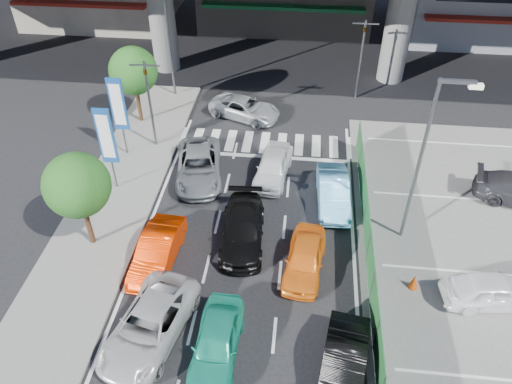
# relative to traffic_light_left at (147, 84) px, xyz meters

# --- Properties ---
(ground) EXTENTS (120.00, 120.00, 0.00)m
(ground) POSITION_rel_traffic_light_left_xyz_m (6.20, -12.00, -3.94)
(ground) COLOR black
(ground) RESTS_ON ground
(sidewalk_left) EXTENTS (4.00, 30.00, 0.12)m
(sidewalk_left) POSITION_rel_traffic_light_left_xyz_m (-0.80, -8.00, -3.88)
(sidewalk_left) COLOR #5C5C59
(sidewalk_left) RESTS_ON ground
(fence_run) EXTENTS (0.16, 22.00, 1.80)m
(fence_run) POSITION_rel_traffic_light_left_xyz_m (11.50, -11.00, -3.04)
(fence_run) COLOR #21602D
(fence_run) RESTS_ON ground
(traffic_light_left) EXTENTS (1.60, 1.24, 5.20)m
(traffic_light_left) POSITION_rel_traffic_light_left_xyz_m (0.00, 0.00, 0.00)
(traffic_light_left) COLOR #595B60
(traffic_light_left) RESTS_ON ground
(traffic_light_right) EXTENTS (1.60, 1.24, 5.20)m
(traffic_light_right) POSITION_rel_traffic_light_left_xyz_m (11.70, 7.00, 0.00)
(traffic_light_right) COLOR #595B60
(traffic_light_right) RESTS_ON ground
(street_lamp_right) EXTENTS (1.65, 0.22, 8.00)m
(street_lamp_right) POSITION_rel_traffic_light_left_xyz_m (13.37, -6.00, 0.83)
(street_lamp_right) COLOR #595B60
(street_lamp_right) RESTS_ON ground
(street_lamp_left) EXTENTS (1.65, 0.22, 8.00)m
(street_lamp_left) POSITION_rel_traffic_light_left_xyz_m (-0.13, 6.00, 0.83)
(street_lamp_left) COLOR #595B60
(street_lamp_left) RESTS_ON ground
(signboard_near) EXTENTS (0.80, 0.14, 4.70)m
(signboard_near) POSITION_rel_traffic_light_left_xyz_m (-1.00, -4.01, -0.87)
(signboard_near) COLOR #595B60
(signboard_near) RESTS_ON ground
(signboard_far) EXTENTS (0.80, 0.14, 4.70)m
(signboard_far) POSITION_rel_traffic_light_left_xyz_m (-1.40, -1.01, -0.87)
(signboard_far) COLOR #595B60
(signboard_far) RESTS_ON ground
(tree_near) EXTENTS (2.80, 2.80, 4.80)m
(tree_near) POSITION_rel_traffic_light_left_xyz_m (-0.80, -8.00, -0.55)
(tree_near) COLOR #382314
(tree_near) RESTS_ON ground
(tree_far) EXTENTS (2.80, 2.80, 4.80)m
(tree_far) POSITION_rel_traffic_light_left_xyz_m (-1.60, 2.50, -0.55)
(tree_far) COLOR #382314
(tree_far) RESTS_ON ground
(sedan_white_mid_left) EXTENTS (3.31, 5.34, 1.38)m
(sedan_white_mid_left) POSITION_rel_traffic_light_left_xyz_m (3.16, -12.53, -3.25)
(sedan_white_mid_left) COLOR silver
(sedan_white_mid_left) RESTS_ON ground
(taxi_teal_mid) EXTENTS (1.73, 4.09, 1.38)m
(taxi_teal_mid) POSITION_rel_traffic_light_left_xyz_m (5.77, -12.97, -3.25)
(taxi_teal_mid) COLOR #1CA081
(taxi_teal_mid) RESTS_ON ground
(hatch_black_mid_right) EXTENTS (2.07, 4.36, 1.38)m
(hatch_black_mid_right) POSITION_rel_traffic_light_left_xyz_m (10.29, -13.47, -3.25)
(hatch_black_mid_right) COLOR black
(hatch_black_mid_right) RESTS_ON ground
(taxi_orange_left) EXTENTS (1.72, 4.27, 1.38)m
(taxi_orange_left) POSITION_rel_traffic_light_left_xyz_m (2.48, -8.81, -3.25)
(taxi_orange_left) COLOR #EA2E00
(taxi_orange_left) RESTS_ON ground
(sedan_black_mid) EXTENTS (2.21, 4.80, 1.36)m
(sedan_black_mid) POSITION_rel_traffic_light_left_xyz_m (5.95, -7.06, -3.26)
(sedan_black_mid) COLOR black
(sedan_black_mid) RESTS_ON ground
(taxi_orange_right) EXTENTS (1.98, 4.04, 1.33)m
(taxi_orange_right) POSITION_rel_traffic_light_left_xyz_m (8.80, -8.53, -3.27)
(taxi_orange_right) COLOR orange
(taxi_orange_right) RESTS_ON ground
(wagon_silver_front_left) EXTENTS (3.15, 5.30, 1.38)m
(wagon_silver_front_left) POSITION_rel_traffic_light_left_xyz_m (3.05, -2.58, -3.25)
(wagon_silver_front_left) COLOR gray
(wagon_silver_front_left) RESTS_ON ground
(sedan_white_front_mid) EXTENTS (2.07, 4.20, 1.38)m
(sedan_white_front_mid) POSITION_rel_traffic_light_left_xyz_m (6.92, -2.18, -3.25)
(sedan_white_front_mid) COLOR white
(sedan_white_front_mid) RESTS_ON ground
(kei_truck_front_right) EXTENTS (1.70, 4.27, 1.38)m
(kei_truck_front_right) POSITION_rel_traffic_light_left_xyz_m (10.06, -3.97, -3.25)
(kei_truck_front_right) COLOR #5FB1E7
(kei_truck_front_right) RESTS_ON ground
(crossing_wagon_silver) EXTENTS (4.86, 3.47, 1.23)m
(crossing_wagon_silver) POSITION_rel_traffic_light_left_xyz_m (4.69, 3.76, -3.32)
(crossing_wagon_silver) COLOR #A6A9AE
(crossing_wagon_silver) RESTS_ON ground
(parked_sedan_white) EXTENTS (4.15, 2.04, 1.36)m
(parked_sedan_white) POSITION_rel_traffic_light_left_xyz_m (16.32, -9.52, -3.20)
(parked_sedan_white) COLOR white
(parked_sedan_white) RESTS_ON parking_lot
(traffic_cone) EXTENTS (0.51, 0.51, 0.76)m
(traffic_cone) POSITION_rel_traffic_light_left_xyz_m (13.33, -9.11, -3.50)
(traffic_cone) COLOR #D8480C
(traffic_cone) RESTS_ON parking_lot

